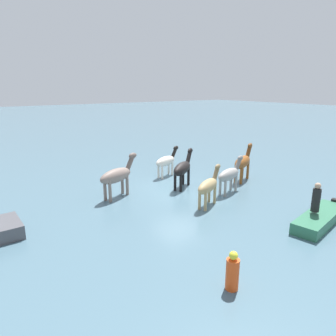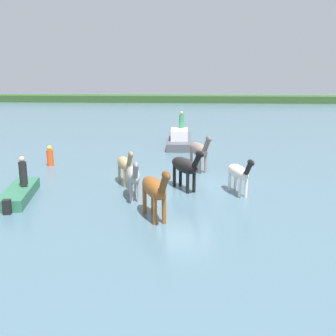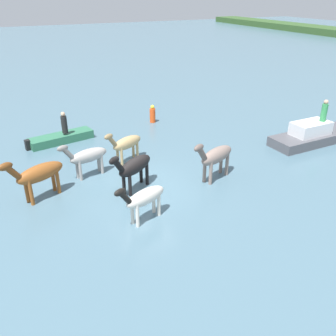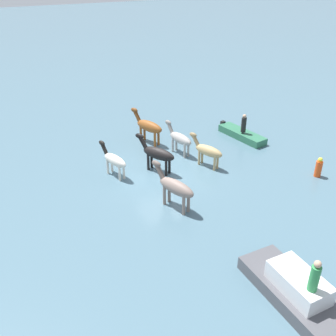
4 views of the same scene
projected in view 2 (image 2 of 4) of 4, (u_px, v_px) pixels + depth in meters
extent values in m
plane|color=#476675|center=(184.00, 187.00, 17.86)|extent=(164.04, 164.04, 0.00)
cube|color=#2E4C24|center=(192.00, 102.00, 70.08)|extent=(147.64, 6.00, 2.40)
ellipsoid|color=black|center=(184.00, 165.00, 17.33)|extent=(1.54, 2.00, 0.67)
cylinder|color=black|center=(194.00, 180.00, 17.02)|extent=(0.15, 0.15, 1.10)
cylinder|color=black|center=(188.00, 181.00, 16.88)|extent=(0.15, 0.15, 1.10)
cylinder|color=black|center=(180.00, 174.00, 18.05)|extent=(0.15, 0.15, 1.10)
cylinder|color=black|center=(174.00, 175.00, 17.90)|extent=(0.15, 0.15, 1.10)
cylinder|color=black|center=(197.00, 160.00, 16.32)|extent=(0.52, 0.64, 0.73)
ellipsoid|color=black|center=(200.00, 154.00, 16.07)|extent=(0.48, 0.58, 0.29)
ellipsoid|color=#9E9993|center=(133.00, 175.00, 16.10)|extent=(0.97, 1.89, 0.61)
cylinder|color=#9E9993|center=(138.00, 190.00, 15.72)|extent=(0.13, 0.13, 1.00)
cylinder|color=#9E9993|center=(131.00, 190.00, 15.67)|extent=(0.13, 0.13, 1.00)
cylinder|color=#9E9993|center=(136.00, 183.00, 16.76)|extent=(0.13, 0.13, 1.00)
cylinder|color=#9E9993|center=(129.00, 183.00, 16.71)|extent=(0.13, 0.13, 1.00)
cylinder|color=slate|center=(135.00, 171.00, 15.08)|extent=(0.34, 0.59, 0.67)
ellipsoid|color=slate|center=(136.00, 165.00, 14.84)|extent=(0.33, 0.53, 0.27)
ellipsoid|color=silver|center=(238.00, 172.00, 16.72)|extent=(1.06, 1.82, 0.59)
cylinder|color=silver|center=(246.00, 186.00, 16.38)|extent=(0.13, 0.13, 0.97)
cylinder|color=silver|center=(240.00, 186.00, 16.31)|extent=(0.13, 0.13, 0.97)
cylinder|color=silver|center=(235.00, 179.00, 17.37)|extent=(0.13, 0.13, 0.97)
cylinder|color=silver|center=(230.00, 180.00, 17.29)|extent=(0.13, 0.13, 0.97)
cylinder|color=black|center=(248.00, 168.00, 15.76)|extent=(0.37, 0.57, 0.64)
ellipsoid|color=black|center=(251.00, 163.00, 15.53)|extent=(0.35, 0.52, 0.26)
ellipsoid|color=gray|center=(199.00, 149.00, 20.75)|extent=(1.32, 2.14, 0.69)
cylinder|color=gray|center=(206.00, 162.00, 20.36)|extent=(0.15, 0.15, 1.14)
cylinder|color=gray|center=(200.00, 162.00, 20.26)|extent=(0.15, 0.15, 1.14)
cylinder|color=gray|center=(197.00, 157.00, 21.51)|extent=(0.15, 0.15, 1.14)
cylinder|color=gray|center=(191.00, 158.00, 21.41)|extent=(0.15, 0.15, 1.14)
cylinder|color=#63544C|center=(207.00, 144.00, 19.63)|extent=(0.45, 0.67, 0.76)
ellipsoid|color=#63544C|center=(209.00, 139.00, 19.36)|extent=(0.43, 0.61, 0.30)
ellipsoid|color=tan|center=(125.00, 164.00, 18.17)|extent=(1.20, 1.84, 0.60)
cylinder|color=tan|center=(131.00, 176.00, 17.85)|extent=(0.13, 0.13, 0.98)
cylinder|color=tan|center=(125.00, 177.00, 17.75)|extent=(0.13, 0.13, 0.98)
cylinder|color=tan|center=(125.00, 171.00, 18.82)|extent=(0.13, 0.13, 0.98)
cylinder|color=tan|center=(119.00, 172.00, 18.73)|extent=(0.13, 0.13, 0.98)
cylinder|color=olive|center=(130.00, 160.00, 17.22)|extent=(0.41, 0.58, 0.65)
ellipsoid|color=olive|center=(131.00, 154.00, 16.99)|extent=(0.39, 0.53, 0.26)
ellipsoid|color=brown|center=(154.00, 188.00, 13.84)|extent=(1.37, 2.12, 0.69)
cylinder|color=brown|center=(164.00, 208.00, 13.47)|extent=(0.15, 0.15, 1.13)
cylinder|color=brown|center=(155.00, 209.00, 13.36)|extent=(0.15, 0.15, 1.13)
cylinder|color=brown|center=(153.00, 197.00, 14.59)|extent=(0.15, 0.15, 1.13)
cylinder|color=brown|center=(145.00, 198.00, 14.48)|extent=(0.15, 0.15, 1.13)
cylinder|color=brown|center=(164.00, 183.00, 12.75)|extent=(0.47, 0.67, 0.75)
ellipsoid|color=brown|center=(166.00, 176.00, 12.47)|extent=(0.44, 0.61, 0.30)
cube|color=#4C4C51|center=(179.00, 142.00, 28.42)|extent=(1.85, 6.01, 0.68)
cube|color=silver|center=(179.00, 134.00, 27.56)|extent=(1.23, 2.18, 0.70)
cube|color=black|center=(180.00, 135.00, 31.40)|extent=(0.29, 0.25, 0.73)
cube|color=#2D6B4C|center=(20.00, 195.00, 16.23)|extent=(1.62, 3.63, 0.61)
cube|color=black|center=(7.00, 208.00, 14.43)|extent=(0.32, 0.29, 0.66)
cylinder|color=#338C4C|center=(181.00, 121.00, 28.00)|extent=(0.32, 0.32, 0.95)
sphere|color=tan|center=(182.00, 113.00, 27.86)|extent=(0.24, 0.24, 0.24)
cylinder|color=black|center=(23.00, 173.00, 16.25)|extent=(0.32, 0.32, 0.95)
sphere|color=tan|center=(22.00, 159.00, 16.11)|extent=(0.24, 0.24, 0.24)
cylinder|color=#E54C19|center=(50.00, 158.00, 21.97)|extent=(0.36, 0.36, 0.90)
sphere|color=yellow|center=(49.00, 148.00, 21.84)|extent=(0.24, 0.24, 0.24)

